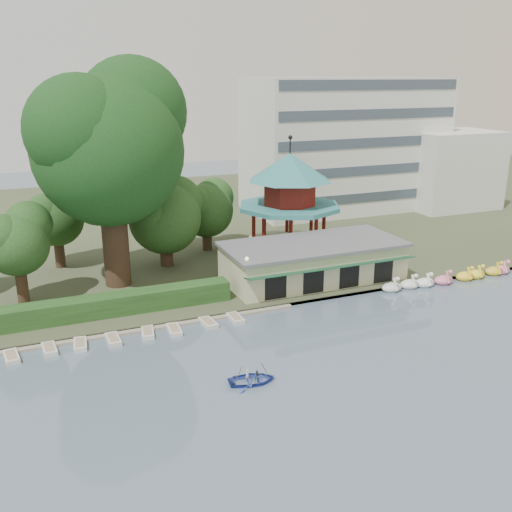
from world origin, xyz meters
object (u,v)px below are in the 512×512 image
dock (104,334)px  big_tree (109,139)px  boathouse (313,261)px  rowboat_with_passengers (252,377)px  pavilion (289,193)px

dock → big_tree: bearing=73.8°
dock → boathouse: boathouse is taller
dock → rowboat_with_passengers: 14.61m
big_tree → boathouse: bearing=-18.4°
pavilion → boathouse: bearing=-101.3°
boathouse → big_tree: big_tree is taller
dock → big_tree: (3.19, 11.03, 14.81)m
pavilion → rowboat_with_passengers: 31.62m
dock → boathouse: bearing=12.2°
pavilion → rowboat_with_passengers: bearing=-120.2°
dock → rowboat_with_passengers: rowboat_with_passengers is taller
boathouse → pavilion: (2.00, 10.03, 5.11)m
pavilion → big_tree: bearing=-169.7°
dock → big_tree: big_tree is taller
boathouse → pavilion: size_ratio=1.38×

